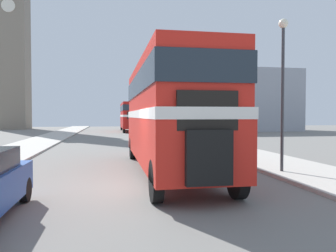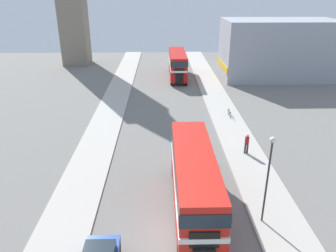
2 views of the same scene
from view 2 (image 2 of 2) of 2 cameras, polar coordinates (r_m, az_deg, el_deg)
The scene contains 9 objects.
ground_plane at distance 20.46m, azimuth 0.98°, elevation -19.34°, with size 120.00×120.00×0.00m, color slate.
sidewalk_right at distance 21.72m, azimuth 20.03°, elevation -17.86°, with size 3.50×120.00×0.12m.
sidewalk_left at distance 21.30m, azimuth -18.53°, elevation -18.57°, with size 3.50×120.00×0.12m.
double_decker_bus at distance 21.18m, azimuth 4.55°, elevation -9.07°, with size 2.54×11.02×4.28m.
bus_distant at distance 53.94m, azimuth 1.68°, elevation 10.98°, with size 2.57×11.11×4.11m.
pedestrian_walking at distance 29.66m, azimuth 13.57°, elevation -2.84°, with size 0.37×0.37×1.83m.
bicycle_on_pavement at distance 38.08m, azimuth 10.66°, elevation 2.22°, with size 0.05×1.76×0.78m.
street_lamp at distance 20.33m, azimuth 17.17°, elevation -7.02°, with size 0.36×0.36×5.86m.
shop_building_block at distance 56.66m, azimuth 18.64°, elevation 12.56°, with size 17.70×9.23×9.11m.
Camera 2 is at (-0.67, -15.08, 13.82)m, focal length 35.00 mm.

